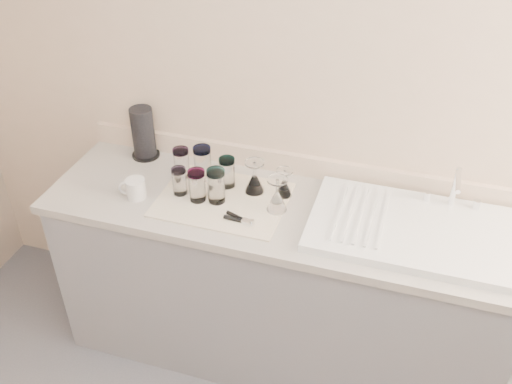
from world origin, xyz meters
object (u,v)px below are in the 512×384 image
(goblet_back_right, at_px, (284,187))
(goblet_front_right, at_px, (277,199))
(tumbler_cyan, at_px, (203,163))
(tumbler_purple, at_px, (227,172))
(tumbler_magenta, at_px, (179,181))
(goblet_back_left, at_px, (254,181))
(can_opener, at_px, (239,219))
(sink_unit, at_px, (413,229))
(tumbler_blue, at_px, (197,185))
(tumbler_teal, at_px, (182,163))
(white_mug, at_px, (135,189))
(paper_towel_roll, at_px, (143,133))
(tumbler_lavender, at_px, (216,186))

(goblet_back_right, height_order, goblet_front_right, goblet_front_right)
(tumbler_cyan, relative_size, tumbler_purple, 1.12)
(tumbler_magenta, height_order, goblet_back_left, goblet_back_left)
(goblet_back_right, relative_size, can_opener, 0.95)
(sink_unit, bearing_deg, tumbler_blue, -176.38)
(tumbler_teal, bearing_deg, goblet_back_left, -2.23)
(tumbler_purple, height_order, tumbler_magenta, tumbler_purple)
(white_mug, bearing_deg, tumbler_cyan, 43.71)
(paper_towel_roll, bearing_deg, tumbler_blue, -35.23)
(sink_unit, bearing_deg, tumbler_teal, 175.07)
(tumbler_purple, relative_size, tumbler_blue, 0.97)
(tumbler_blue, height_order, goblet_back_right, tumbler_blue)
(goblet_back_left, distance_m, white_mug, 0.52)
(tumbler_blue, bearing_deg, tumbler_purple, 58.11)
(tumbler_magenta, relative_size, tumbler_lavender, 0.82)
(tumbler_blue, xyz_separation_m, can_opener, (0.22, -0.09, -0.07))
(tumbler_teal, distance_m, goblet_back_right, 0.48)
(paper_towel_roll, bearing_deg, tumbler_teal, -26.57)
(tumbler_teal, xyz_separation_m, paper_towel_roll, (-0.25, 0.12, 0.04))
(tumbler_purple, height_order, tumbler_lavender, tumbler_lavender)
(tumbler_cyan, xyz_separation_m, paper_towel_roll, (-0.34, 0.11, 0.04))
(goblet_back_right, distance_m, paper_towel_roll, 0.75)
(goblet_front_right, distance_m, can_opener, 0.18)
(tumbler_blue, distance_m, goblet_front_right, 0.35)
(tumbler_teal, distance_m, goblet_front_right, 0.49)
(goblet_back_left, relative_size, goblet_back_right, 1.19)
(sink_unit, xyz_separation_m, white_mug, (-1.18, -0.11, 0.03))
(tumbler_cyan, height_order, tumbler_lavender, tumbler_cyan)
(tumbler_purple, distance_m, goblet_back_right, 0.26)
(tumbler_cyan, xyz_separation_m, goblet_front_right, (0.39, -0.13, -0.03))
(tumbler_blue, relative_size, paper_towel_roll, 0.58)
(sink_unit, height_order, goblet_back_right, sink_unit)
(tumbler_purple, height_order, paper_towel_roll, paper_towel_roll)
(paper_towel_roll, bearing_deg, white_mug, -70.64)
(tumbler_lavender, distance_m, goblet_back_right, 0.30)
(tumbler_lavender, height_order, paper_towel_roll, paper_towel_roll)
(sink_unit, distance_m, can_opener, 0.70)
(tumbler_purple, bearing_deg, tumbler_lavender, -92.32)
(can_opener, relative_size, white_mug, 1.04)
(tumbler_purple, bearing_deg, white_mug, -151.64)
(tumbler_teal, distance_m, paper_towel_roll, 0.28)
(goblet_back_left, distance_m, goblet_back_right, 0.13)
(tumbler_cyan, relative_size, goblet_back_right, 1.24)
(sink_unit, xyz_separation_m, goblet_back_right, (-0.56, 0.09, 0.03))
(tumbler_lavender, bearing_deg, goblet_back_left, 41.26)
(tumbler_lavender, relative_size, can_opener, 1.16)
(goblet_back_right, relative_size, goblet_front_right, 0.83)
(tumbler_cyan, distance_m, can_opener, 0.37)
(tumbler_lavender, bearing_deg, tumbler_teal, 148.96)
(tumbler_cyan, distance_m, tumbler_purple, 0.13)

